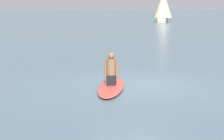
{
  "coord_description": "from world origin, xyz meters",
  "views": [
    {
      "loc": [
        5.69,
        10.31,
        2.5
      ],
      "look_at": [
        1.02,
        0.31,
        0.63
      ],
      "focal_mm": 60.85,
      "sensor_mm": 36.0,
      "label": 1
    }
  ],
  "objects": [
    {
      "name": "ground_plane",
      "position": [
        0.0,
        0.0,
        0.0
      ],
      "size": [
        400.0,
        400.0,
        0.0
      ],
      "primitive_type": "plane",
      "color": "slate"
    },
    {
      "name": "surfboard",
      "position": [
        0.89,
        -0.01,
        0.06
      ],
      "size": [
        2.23,
        3.09,
        0.11
      ],
      "primitive_type": "ellipsoid",
      "rotation": [
        0.0,
        0.0,
        1.05
      ],
      "color": "#D84C3F",
      "rests_on": "ground"
    },
    {
      "name": "person_paddler",
      "position": [
        0.89,
        -0.01,
        0.57
      ],
      "size": [
        0.42,
        0.42,
        1.0
      ],
      "rotation": [
        0.0,
        0.0,
        1.05
      ],
      "color": "black",
      "rests_on": "surfboard"
    },
    {
      "name": "sailboat_distant",
      "position": [
        -26.45,
        -39.82,
        2.48
      ],
      "size": [
        3.89,
        3.89,
        5.24
      ],
      "rotation": [
        0.0,
        0.0,
        0.89
      ],
      "color": "#B2A893",
      "rests_on": "ground"
    }
  ]
}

